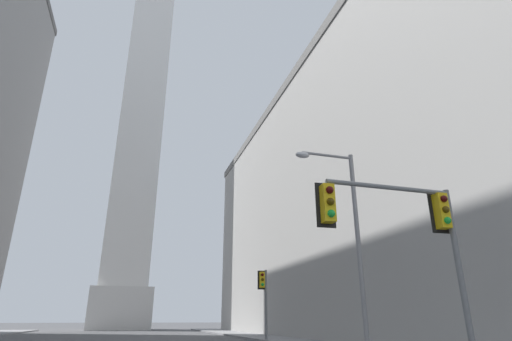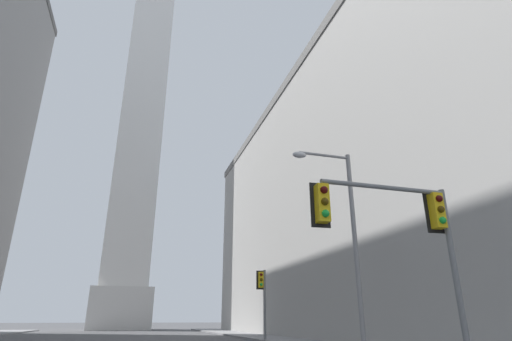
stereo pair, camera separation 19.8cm
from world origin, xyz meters
name	(u,v)px [view 2 (the right image)]	position (x,y,z in m)	size (l,w,h in m)	color
building_right	(394,204)	(24.01, 30.20, 11.59)	(21.26, 54.10, 23.16)	#B2AFAA
obelisk	(143,114)	(0.00, 64.97, 35.61)	(8.72, 8.72, 74.13)	silver
traffic_light_near_right	(405,227)	(8.90, 9.18, 4.04)	(4.66, 0.51, 5.31)	slate
traffic_light_mid_right	(263,293)	(10.27, 27.63, 3.19)	(0.76, 0.52, 4.83)	slate
street_lamp	(345,226)	(9.74, 14.21, 5.18)	(2.81, 0.36, 8.50)	gray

